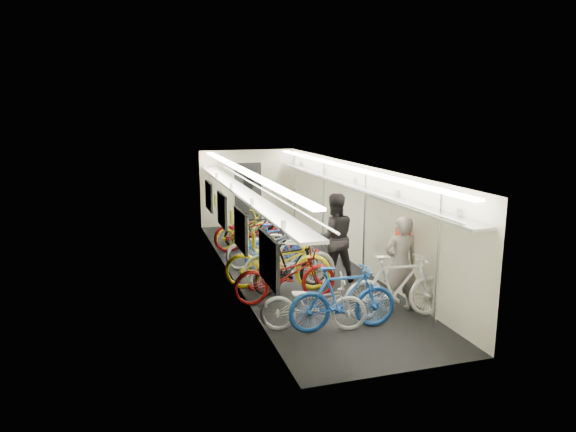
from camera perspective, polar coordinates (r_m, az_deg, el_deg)
train_car_shell at (r=12.10m, az=-1.85°, el=2.41°), size 10.00×10.00×10.00m
bicycle_0 at (r=8.59m, az=2.85°, el=-9.70°), size 1.87×1.08×0.93m
bicycle_1 at (r=8.60m, az=6.13°, el=-9.05°), size 1.89×0.63×1.12m
bicycle_2 at (r=9.80m, az=-0.30°, el=-6.56°), size 2.02×0.71×1.06m
bicycle_3 at (r=10.36m, az=0.39°, el=-5.62°), size 1.79×0.85×1.04m
bicycle_4 at (r=10.48m, az=-1.16°, el=-5.11°), size 2.31×1.42×1.14m
bicycle_5 at (r=10.56m, az=0.19°, el=-4.96°), size 1.97×0.79×1.15m
bicycle_6 at (r=11.89m, az=-2.45°, el=-3.47°), size 1.92×0.74×1.00m
bicycle_7 at (r=12.03m, az=-1.24°, el=-3.14°), size 1.82×1.00×1.05m
bicycle_8 at (r=13.25m, az=-3.70°, el=-1.66°), size 2.24×1.23×1.12m
bicycle_9 at (r=13.51m, az=-3.67°, el=-1.65°), size 1.73×0.99×1.00m
bicycle_10 at (r=13.82m, az=-5.03°, el=-1.53°), size 1.86×1.26×0.93m
bicycle_11 at (r=9.20m, az=12.06°, el=-7.70°), size 1.98×0.73×1.17m
passenger_near at (r=9.49m, az=12.40°, el=-5.21°), size 0.67×0.46×1.77m
passenger_mid at (r=10.91m, az=5.12°, el=-2.41°), size 1.00×0.82×1.91m
backpack at (r=9.88m, az=12.64°, el=-2.17°), size 0.29×0.21×0.38m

